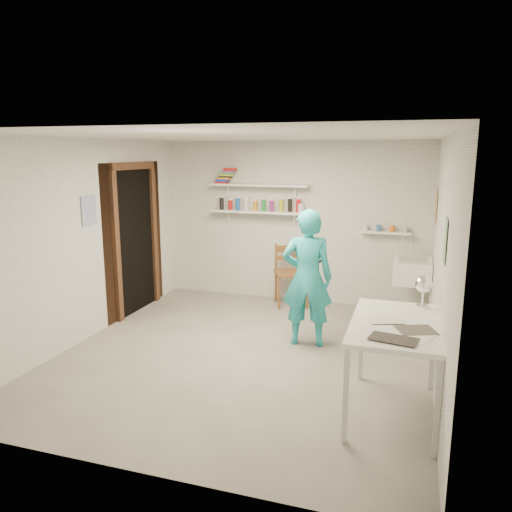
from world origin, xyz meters
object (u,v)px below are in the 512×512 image
(wall_clock, at_px, (314,252))
(desk_lamp, at_px, (424,284))
(belfast_sink, at_px, (412,271))
(man, at_px, (307,278))
(wooden_chair, at_px, (291,273))
(work_table, at_px, (394,368))

(wall_clock, bearing_deg, desk_lamp, -49.89)
(belfast_sink, xyz_separation_m, man, (-1.16, -1.19, 0.11))
(man, bearing_deg, wooden_chair, -78.37)
(belfast_sink, bearing_deg, wooden_chair, 172.20)
(wooden_chair, bearing_deg, belfast_sink, -30.66)
(wooden_chair, xyz_separation_m, desk_lamp, (1.79, -2.27, 0.56))
(work_table, bearing_deg, desk_lamp, 67.58)
(wall_clock, xyz_separation_m, desk_lamp, (1.22, -1.06, -0.02))
(work_table, bearing_deg, wooden_chair, 119.74)
(wooden_chair, bearing_deg, wall_clock, -87.75)
(man, bearing_deg, desk_lamp, 137.17)
(man, bearing_deg, work_table, 119.13)
(wall_clock, bearing_deg, work_table, -65.80)
(man, height_order, work_table, man)
(man, xyz_separation_m, wooden_chair, (-0.53, 1.43, -0.31))
(man, relative_size, wooden_chair, 1.63)
(wooden_chair, relative_size, work_table, 0.79)
(belfast_sink, height_order, wall_clock, wall_clock)
(wooden_chair, height_order, desk_lamp, desk_lamp)
(man, distance_m, wooden_chair, 1.55)
(wall_clock, relative_size, work_table, 0.23)
(wooden_chair, height_order, work_table, wooden_chair)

